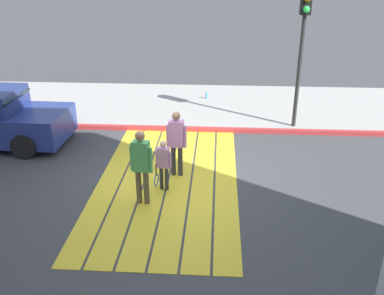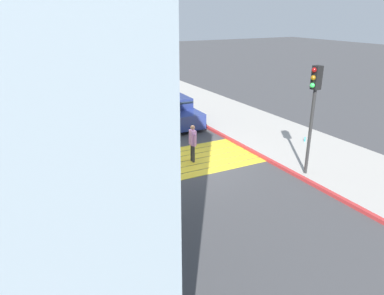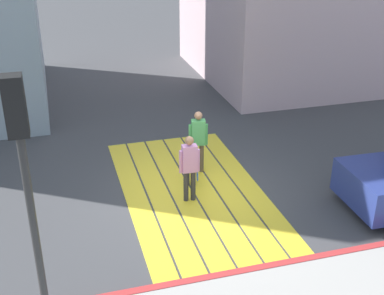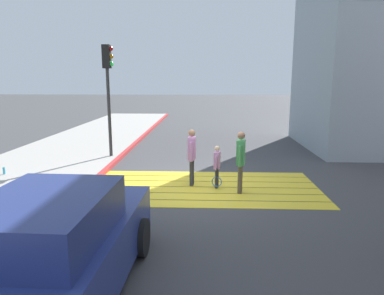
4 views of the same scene
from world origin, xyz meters
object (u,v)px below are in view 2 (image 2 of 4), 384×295
pedestrian_adult_lead (158,141)px  car_parked_near_curb (174,111)px  water_bottle (305,139)px  traffic_light_corner (314,99)px  pedestrian_adult_trailing (193,141)px  pedestrian_child_with_racket (175,148)px

pedestrian_adult_lead → car_parked_near_curb: bearing=-121.7°
car_parked_near_curb → water_bottle: (-4.20, 5.94, -0.50)m
car_parked_near_curb → water_bottle: bearing=125.3°
water_bottle → car_parked_near_curb: bearing=-54.7°
traffic_light_corner → water_bottle: traffic_light_corner is taller
car_parked_near_curb → pedestrian_adult_trailing: 5.66m
traffic_light_corner → water_bottle: 4.72m
water_bottle → pedestrian_child_with_racket: 6.61m
water_bottle → pedestrian_adult_trailing: size_ratio=0.14×
water_bottle → pedestrian_adult_lead: bearing=-8.9°
pedestrian_adult_lead → pedestrian_adult_trailing: bearing=155.5°
water_bottle → pedestrian_adult_trailing: bearing=-5.1°
pedestrian_adult_trailing → water_bottle: bearing=174.9°
pedestrian_adult_lead → traffic_light_corner: bearing=139.5°
pedestrian_adult_trailing → pedestrian_child_with_racket: (0.71, -0.23, -0.27)m
pedestrian_adult_lead → pedestrian_adult_trailing: pedestrian_adult_lead is taller
traffic_light_corner → pedestrian_adult_lead: bearing=-40.5°
traffic_light_corner → water_bottle: bearing=-133.6°
traffic_light_corner → pedestrian_adult_lead: traffic_light_corner is taller
traffic_light_corner → pedestrian_adult_trailing: bearing=-45.5°
traffic_light_corner → pedestrian_child_with_racket: size_ratio=3.51×
pedestrian_adult_lead → pedestrian_child_with_racket: (-0.61, 0.37, -0.29)m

